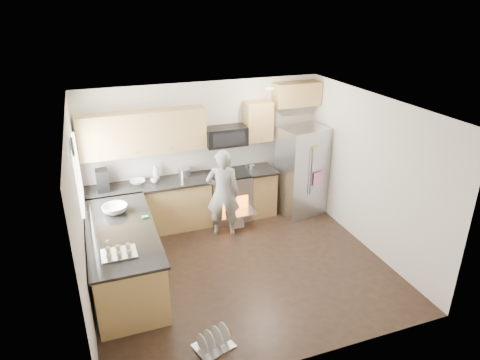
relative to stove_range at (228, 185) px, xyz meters
name	(u,v)px	position (x,y,z in m)	size (l,w,h in m)	color
ground	(241,268)	(-0.35, -1.69, -0.68)	(4.50, 4.50, 0.00)	black
room_shell	(239,170)	(-0.39, -1.68, 1.00)	(4.54, 4.04, 2.62)	beige
back_cabinet_run	(178,177)	(-0.94, 0.05, 0.29)	(4.45, 0.64, 2.50)	#A07B40
peninsula	(124,256)	(-2.10, -1.44, -0.21)	(0.96, 2.36, 1.04)	#A07B40
stove_range	(228,185)	(0.00, 0.00, 0.00)	(0.76, 0.97, 1.79)	#B7B7BC
refrigerator	(301,171)	(1.42, -0.24, 0.19)	(0.95, 0.80, 1.73)	#B7B7BC
person	(223,193)	(-0.28, -0.57, 0.13)	(0.59, 0.39, 1.61)	gray
dish_rack	(213,342)	(-1.25, -3.14, -0.60)	(0.53, 0.48, 0.28)	#B7B7BC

